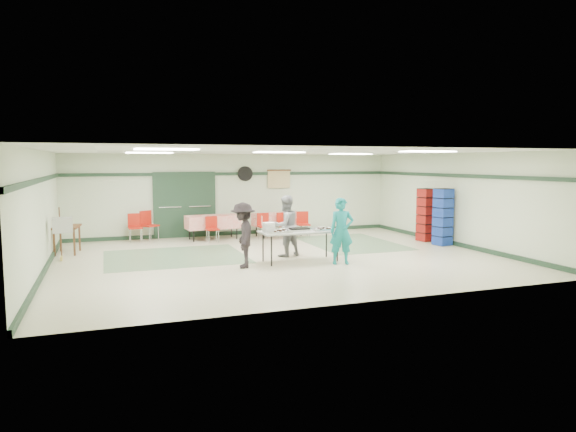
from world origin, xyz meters
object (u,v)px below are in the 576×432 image
object	(u,v)px
office_printer	(63,225)
chair_a	(283,223)
crate_stack_red	(426,215)
chair_loose_b	(135,225)
printer_table	(67,229)
chair_c	(303,222)
broom	(60,233)
crate_stack_blue_b	(443,217)
serving_table	(300,232)
chair_loose_a	(148,222)
volunteer_grey	(286,226)
dining_table_a	(279,219)
dining_table_b	(213,221)
chair_d	(212,227)
volunteer_teal	(342,231)
chair_b	(264,223)
volunteer_dark	(243,235)
crate_stack_blue_a	(442,224)

from	to	relation	value
office_printer	chair_a	bearing A→B (deg)	13.18
crate_stack_red	office_printer	bearing A→B (deg)	179.80
chair_loose_b	printer_table	size ratio (longest dim) A/B	0.86
chair_c	broom	world-z (taller)	broom
chair_a	crate_stack_blue_b	world-z (taller)	crate_stack_blue_b
printer_table	serving_table	bearing A→B (deg)	-22.60
chair_loose_b	chair_loose_a	bearing A→B (deg)	15.96
volunteer_grey	dining_table_a	xyz separation A→B (m)	(1.01, 3.53, -0.22)
volunteer_grey	crate_stack_red	size ratio (longest dim) A/B	0.97
dining_table_b	chair_loose_b	size ratio (longest dim) A/B	1.97
serving_table	dining_table_b	bearing A→B (deg)	105.67
chair_d	volunteer_teal	bearing A→B (deg)	-63.88
dining_table_b	broom	bearing A→B (deg)	-157.16
chair_b	chair_d	world-z (taller)	chair_b
volunteer_teal	volunteer_grey	world-z (taller)	volunteer_teal
chair_c	chair_loose_b	size ratio (longest dim) A/B	0.97
chair_a	office_printer	xyz separation A→B (m)	(-6.34, -1.96, 0.42)
dining_table_b	crate_stack_blue_b	world-z (taller)	crate_stack_blue_b
volunteer_grey	office_printer	world-z (taller)	volunteer_grey
chair_loose_b	chair_c	bearing A→B (deg)	-11.41
volunteer_teal	volunteer_dark	size ratio (longest dim) A/B	1.05
volunteer_teal	volunteer_dark	xyz separation A→B (m)	(-2.33, 0.38, -0.04)
dining_table_b	crate_stack_red	size ratio (longest dim) A/B	1.05
crate_stack_red	chair_a	bearing A→B (deg)	153.23
crate_stack_red	crate_stack_blue_b	xyz separation A→B (m)	(0.00, -0.85, 0.02)
chair_c	chair_d	distance (m)	2.98
crate_stack_blue_a	office_printer	size ratio (longest dim) A/B	2.74
volunteer_teal	volunteer_dark	distance (m)	2.36
dining_table_b	chair_c	xyz separation A→B (m)	(2.84, -0.57, -0.05)
broom	volunteer_teal	bearing A→B (deg)	-26.12
dining_table_b	chair_loose_a	bearing A→B (deg)	163.65
chair_loose_b	printer_table	world-z (taller)	chair_loose_b
chair_b	printer_table	bearing A→B (deg)	-174.82
chair_loose_a	crate_stack_blue_a	bearing A→B (deg)	-60.59
chair_c	chair_d	world-z (taller)	chair_c
volunteer_grey	dining_table_b	size ratio (longest dim) A/B	0.92
printer_table	volunteer_grey	bearing A→B (deg)	-16.38
chair_b	crate_stack_red	bearing A→B (deg)	-24.49
chair_loose_a	printer_table	bearing A→B (deg)	-179.68
volunteer_grey	chair_loose_b	bearing A→B (deg)	-64.77
chair_c	volunteer_teal	bearing A→B (deg)	-90.82
chair_c	crate_stack_blue_a	distance (m)	4.32
dining_table_a	crate_stack_blue_b	distance (m)	5.21
office_printer	broom	xyz separation A→B (m)	(-0.08, 0.34, -0.24)
crate_stack_blue_b	dining_table_a	bearing A→B (deg)	138.89
volunteer_dark	crate_stack_blue_b	bearing A→B (deg)	112.30
crate_stack_blue_b	chair_c	bearing A→B (deg)	139.03
chair_a	chair_b	bearing A→B (deg)	165.15
serving_table	printer_table	distance (m)	6.30
chair_loose_a	serving_table	bearing A→B (deg)	-91.00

